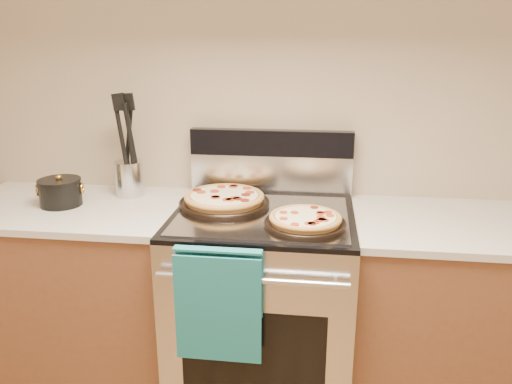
# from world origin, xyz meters

# --- Properties ---
(wall_back) EXTENTS (4.00, 0.00, 4.00)m
(wall_back) POSITION_xyz_m (0.00, 2.00, 1.35)
(wall_back) COLOR tan
(wall_back) RESTS_ON ground
(range_body) EXTENTS (0.76, 0.68, 0.90)m
(range_body) POSITION_xyz_m (0.00, 1.65, 0.45)
(range_body) COLOR #B7B7BC
(range_body) RESTS_ON ground
(oven_window) EXTENTS (0.56, 0.01, 0.40)m
(oven_window) POSITION_xyz_m (0.00, 1.31, 0.45)
(oven_window) COLOR black
(oven_window) RESTS_ON range_body
(cooktop) EXTENTS (0.76, 0.68, 0.02)m
(cooktop) POSITION_xyz_m (0.00, 1.65, 0.91)
(cooktop) COLOR black
(cooktop) RESTS_ON range_body
(backsplash_lower) EXTENTS (0.76, 0.06, 0.18)m
(backsplash_lower) POSITION_xyz_m (0.00, 1.96, 1.01)
(backsplash_lower) COLOR silver
(backsplash_lower) RESTS_ON cooktop
(backsplash_upper) EXTENTS (0.76, 0.06, 0.12)m
(backsplash_upper) POSITION_xyz_m (0.00, 1.96, 1.16)
(backsplash_upper) COLOR black
(backsplash_upper) RESTS_ON backsplash_lower
(oven_handle) EXTENTS (0.70, 0.03, 0.03)m
(oven_handle) POSITION_xyz_m (0.00, 1.27, 0.80)
(oven_handle) COLOR silver
(oven_handle) RESTS_ON range_body
(dish_towel) EXTENTS (0.32, 0.05, 0.42)m
(dish_towel) POSITION_xyz_m (-0.12, 1.27, 0.70)
(dish_towel) COLOR #187A76
(dish_towel) RESTS_ON oven_handle
(foil_sheet) EXTENTS (0.70, 0.55, 0.01)m
(foil_sheet) POSITION_xyz_m (0.00, 1.62, 0.92)
(foil_sheet) COLOR gray
(foil_sheet) RESTS_ON cooktop
(cabinet_left) EXTENTS (1.00, 0.62, 0.88)m
(cabinet_left) POSITION_xyz_m (-0.88, 1.68, 0.44)
(cabinet_left) COLOR brown
(cabinet_left) RESTS_ON ground
(countertop_left) EXTENTS (1.02, 0.64, 0.03)m
(countertop_left) POSITION_xyz_m (-0.88, 1.68, 0.90)
(countertop_left) COLOR #B8B0A5
(countertop_left) RESTS_ON cabinet_left
(cabinet_right) EXTENTS (1.00, 0.62, 0.88)m
(cabinet_right) POSITION_xyz_m (0.88, 1.68, 0.44)
(cabinet_right) COLOR brown
(cabinet_right) RESTS_ON ground
(countertop_right) EXTENTS (1.02, 0.64, 0.03)m
(countertop_right) POSITION_xyz_m (0.88, 1.68, 0.90)
(countertop_right) COLOR #B8B0A5
(countertop_right) RESTS_ON cabinet_right
(pepperoni_pizza_back) EXTENTS (0.50, 0.50, 0.05)m
(pepperoni_pizza_back) POSITION_xyz_m (-0.18, 1.72, 0.95)
(pepperoni_pizza_back) COLOR #A67532
(pepperoni_pizza_back) RESTS_ON foil_sheet
(pepperoni_pizza_front) EXTENTS (0.42, 0.42, 0.04)m
(pepperoni_pizza_front) POSITION_xyz_m (0.18, 1.52, 0.95)
(pepperoni_pizza_front) COLOR #A67532
(pepperoni_pizza_front) RESTS_ON foil_sheet
(utensil_crock) EXTENTS (0.17, 0.17, 0.17)m
(utensil_crock) POSITION_xyz_m (-0.66, 1.85, 0.99)
(utensil_crock) COLOR silver
(utensil_crock) RESTS_ON countertop_left
(saucepan) EXTENTS (0.23, 0.23, 0.11)m
(saucepan) POSITION_xyz_m (-0.91, 1.67, 0.97)
(saucepan) COLOR black
(saucepan) RESTS_ON countertop_left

